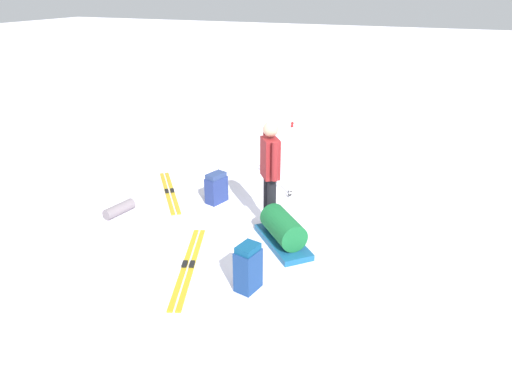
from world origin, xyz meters
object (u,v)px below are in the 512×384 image
skier_standing (270,170)px  backpack_bright (248,268)px  ski_pair_near (170,192)px  gear_sled (283,231)px  backpack_large_dark (216,188)px  ski_pair_far (189,265)px  sleeping_mat_rolled (119,209)px  ski_poles_planted_near (291,157)px  thermos_bottle (112,239)px

skier_standing → backpack_bright: (-1.60, -0.34, -0.65)m
ski_pair_near → gear_sled: (-0.93, -2.54, 0.21)m
backpack_large_dark → backpack_bright: 2.59m
ski_pair_far → sleeping_mat_rolled: size_ratio=3.43×
ski_pair_near → ski_pair_far: bearing=-141.6°
ski_poles_planted_near → skier_standing: bearing=-176.3°
skier_standing → gear_sled: size_ratio=1.51×
gear_sled → ski_pair_near: bearing=69.8°
ski_pair_far → gear_sled: size_ratio=1.68×
ski_pair_far → thermos_bottle: bearing=89.3°
backpack_large_dark → sleeping_mat_rolled: bearing=129.6°
skier_standing → backpack_large_dark: skier_standing is taller
ski_pair_far → ski_poles_planted_near: size_ratio=1.40×
ski_pair_near → thermos_bottle: 1.98m
skier_standing → backpack_large_dark: (0.49, 1.18, -0.69)m
ski_poles_planted_near → sleeping_mat_rolled: size_ratio=2.46×
skier_standing → thermos_bottle: size_ratio=6.54×
backpack_bright → thermos_bottle: (0.16, 2.23, -0.18)m
backpack_large_dark → ski_pair_near: bearing=89.1°
ski_pair_near → ski_poles_planted_near: size_ratio=1.17×
skier_standing → gear_sled: skier_standing is taller
ski_pair_far → backpack_bright: bearing=-98.5°
ski_pair_far → backpack_bright: 1.00m
ski_pair_far → ski_poles_planted_near: ski_poles_planted_near is taller
skier_standing → backpack_bright: 1.76m
backpack_bright → ski_poles_planted_near: bearing=8.5°
ski_pair_near → skier_standing: bearing=-103.2°
ski_pair_near → ski_poles_planted_near: ski_poles_planted_near is taller
gear_sled → backpack_large_dark: bearing=59.5°
ski_pair_far → backpack_large_dark: 2.05m
ski_poles_planted_near → thermos_bottle: 3.28m
skier_standing → ski_pair_far: size_ratio=0.90×
ski_pair_far → backpack_bright: size_ratio=3.02×
backpack_bright → ski_pair_far: bearing=81.5°
ski_pair_near → gear_sled: bearing=-110.2°
sleeping_mat_rolled → backpack_bright: bearing=-110.5°
skier_standing → gear_sled: bearing=-138.4°
skier_standing → backpack_large_dark: bearing=67.4°
backpack_bright → sleeping_mat_rolled: backpack_bright is taller
ski_pair_near → gear_sled: 2.72m
skier_standing → ski_pair_near: (0.51, 2.16, -0.94)m
ski_pair_far → thermos_bottle: size_ratio=7.26×
ski_poles_planted_near → gear_sled: (-1.64, -0.46, -0.52)m
backpack_large_dark → thermos_bottle: backpack_large_dark is taller
gear_sled → ski_pair_far: bearing=136.6°
ski_pair_far → gear_sled: (1.04, -0.98, 0.21)m
skier_standing → ski_pair_near: size_ratio=1.08×
skier_standing → gear_sled: 0.92m
backpack_large_dark → backpack_bright: (-2.10, -1.53, 0.04)m
backpack_bright → gear_sled: (1.18, -0.03, -0.08)m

